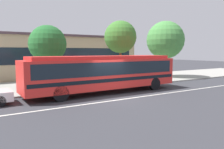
% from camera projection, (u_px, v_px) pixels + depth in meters
% --- Properties ---
extents(ground_plane, '(120.00, 120.00, 0.00)m').
position_uv_depth(ground_plane, '(114.00, 97.00, 14.99)').
color(ground_plane, '#343439').
extents(sidewalk_slab, '(60.00, 8.00, 0.12)m').
position_uv_depth(sidewalk_slab, '(73.00, 84.00, 21.01)').
color(sidewalk_slab, '#9C9992').
rests_on(sidewalk_slab, ground_plane).
extents(lane_stripe_center, '(56.00, 0.16, 0.01)m').
position_uv_depth(lane_stripe_center, '(120.00, 100.00, 14.31)').
color(lane_stripe_center, silver).
rests_on(lane_stripe_center, ground_plane).
extents(transit_bus, '(11.85, 2.65, 2.75)m').
position_uv_depth(transit_bus, '(105.00, 71.00, 16.53)').
color(transit_bus, red).
rests_on(transit_bus, ground_plane).
extents(pedestrian_waiting_near_sign, '(0.35, 0.35, 1.76)m').
position_uv_depth(pedestrian_waiting_near_sign, '(31.00, 79.00, 15.66)').
color(pedestrian_waiting_near_sign, '#79664C').
rests_on(pedestrian_waiting_near_sign, sidewalk_slab).
extents(pedestrian_walking_along_curb, '(0.36, 0.36, 1.73)m').
position_uv_depth(pedestrian_walking_along_curb, '(132.00, 71.00, 22.15)').
color(pedestrian_walking_along_curb, '#19264F').
rests_on(pedestrian_walking_along_curb, sidewalk_slab).
extents(pedestrian_standing_by_tree, '(0.48, 0.48, 1.67)m').
position_uv_depth(pedestrian_standing_by_tree, '(127.00, 72.00, 21.98)').
color(pedestrian_standing_by_tree, '#322D33').
rests_on(pedestrian_standing_by_tree, sidewalk_slab).
extents(bus_stop_sign, '(0.08, 0.44, 2.37)m').
position_uv_depth(bus_stop_sign, '(139.00, 67.00, 20.68)').
color(bus_stop_sign, gray).
rests_on(bus_stop_sign, sidewalk_slab).
extents(street_tree_near_stop, '(3.05, 3.05, 5.09)m').
position_uv_depth(street_tree_near_stop, '(48.00, 44.00, 18.24)').
color(street_tree_near_stop, brown).
rests_on(street_tree_near_stop, sidewalk_slab).
extents(street_tree_mid_block, '(3.10, 3.10, 5.90)m').
position_uv_depth(street_tree_mid_block, '(120.00, 37.00, 21.50)').
color(street_tree_mid_block, brown).
rests_on(street_tree_mid_block, sidewalk_slab).
extents(street_tree_far_end, '(4.33, 4.33, 6.45)m').
position_uv_depth(street_tree_far_end, '(165.00, 40.00, 25.85)').
color(street_tree_far_end, brown).
rests_on(street_tree_far_end, sidewalk_slab).
extents(station_building, '(22.10, 7.59, 4.98)m').
position_uv_depth(station_building, '(45.00, 56.00, 27.09)').
color(station_building, tan).
rests_on(station_building, ground_plane).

